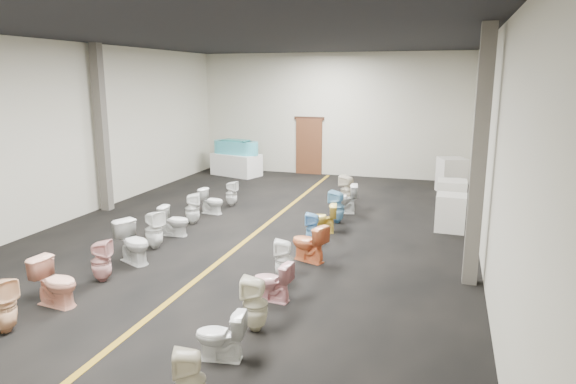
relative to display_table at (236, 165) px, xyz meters
name	(u,v)px	position (x,y,z in m)	size (l,w,h in m)	color
floor	(253,235)	(3.32, -6.82, -0.41)	(16.00, 16.00, 0.00)	black
ceiling	(250,35)	(3.32, -6.82, 4.09)	(16.00, 16.00, 0.00)	black
wall_back	(331,115)	(3.32, 1.18, 1.84)	(10.00, 10.00, 0.00)	beige
wall_left	(68,132)	(-1.68, -6.82, 1.84)	(16.00, 16.00, 0.00)	beige
wall_right	(489,148)	(8.32, -6.82, 1.84)	(16.00, 16.00, 0.00)	beige
aisle_stripe	(253,235)	(3.32, -6.82, -0.40)	(0.12, 15.60, 0.01)	#8C6614
back_door	(309,146)	(2.52, 1.12, 0.64)	(1.00, 0.10, 2.10)	#562D19
door_frame	(309,118)	(2.52, 1.13, 1.71)	(1.15, 0.08, 0.10)	#331C11
column_left	(102,129)	(-1.43, -5.82, 1.84)	(0.25, 0.25, 4.50)	#59544C
column_right	(479,159)	(8.07, -8.32, 1.84)	(0.25, 0.25, 4.50)	#59544C
display_table	(236,165)	(0.00, 0.00, 0.00)	(1.83, 0.91, 0.81)	white
bathtub	(236,147)	(0.00, 0.00, 0.66)	(1.83, 0.92, 0.55)	#46B6C9
appliance_crate_a	(451,213)	(7.72, -5.05, 0.04)	(0.69, 0.69, 0.88)	silver
appliance_crate_b	(451,199)	(7.72, -3.88, 0.10)	(0.73, 0.73, 1.01)	silver
appliance_crate_c	(451,193)	(7.72, -2.44, -0.03)	(0.66, 0.66, 0.75)	silver
appliance_crate_d	(451,175)	(7.72, -0.64, 0.15)	(0.78, 0.78, 1.11)	beige
toilet_left_1	(3,305)	(1.59, -12.28, 0.01)	(0.37, 0.38, 0.83)	#F5BD8D
toilet_left_2	(56,282)	(1.66, -11.32, -0.01)	(0.44, 0.78, 0.79)	#F8AE91
toilet_left_3	(101,261)	(1.72, -10.25, -0.02)	(0.35, 0.36, 0.78)	#D89C99
toilet_left_4	(134,242)	(1.72, -9.23, 0.01)	(0.47, 0.82, 0.83)	silver
toilet_left_5	(154,230)	(1.64, -8.35, 0.01)	(0.37, 0.38, 0.83)	white
toilet_left_6	(175,221)	(1.59, -7.40, -0.06)	(0.39, 0.69, 0.70)	silver
toilet_left_7	(192,209)	(1.53, -6.40, -0.01)	(0.36, 0.36, 0.79)	white
toilet_left_8	(212,201)	(1.55, -5.34, -0.07)	(0.38, 0.67, 0.68)	white
toilet_left_9	(231,194)	(1.72, -4.41, -0.04)	(0.33, 0.33, 0.72)	white
toilet_right_0	(190,381)	(5.03, -13.11, -0.03)	(0.34, 0.34, 0.75)	beige
toilet_right_1	(220,336)	(4.89, -12.03, -0.07)	(0.38, 0.66, 0.67)	silver
toilet_right_2	(255,304)	(5.03, -11.15, 0.00)	(0.37, 0.38, 0.82)	beige
toilet_right_3	(272,281)	(4.94, -10.11, -0.07)	(0.38, 0.66, 0.68)	#D79296
toilet_right_4	(284,260)	(4.84, -9.17, -0.03)	(0.34, 0.35, 0.75)	white
toilet_right_5	(309,243)	(5.02, -8.12, -0.02)	(0.43, 0.75, 0.77)	#E57741
toilet_right_6	(313,229)	(4.84, -7.08, -0.05)	(0.32, 0.33, 0.72)	#6AA9DC
toilet_right_7	(322,218)	(4.81, -6.14, -0.06)	(0.39, 0.68, 0.70)	#F3CE4E
toilet_right_8	(337,207)	(4.98, -5.22, 0.01)	(0.37, 0.38, 0.83)	#70AACC
toilet_right_9	(343,199)	(4.92, -4.23, -0.01)	(0.45, 0.78, 0.80)	silver
toilet_right_10	(347,190)	(4.84, -3.21, 0.02)	(0.38, 0.39, 0.85)	beige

